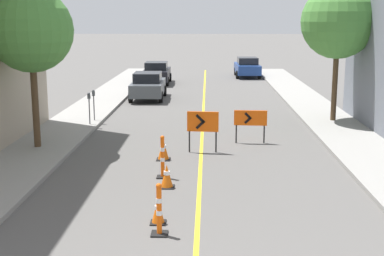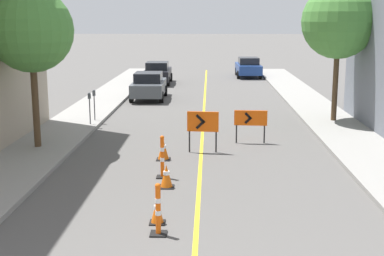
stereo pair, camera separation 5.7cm
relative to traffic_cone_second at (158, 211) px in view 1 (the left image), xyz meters
The scene contains 17 objects.
lane_stripe 15.46m from the traffic_cone_second, 86.56° to the left, with size 0.12×42.83×0.01m.
sidewalk_left 16.18m from the traffic_cone_second, 107.56° to the left, with size 2.45×42.83×0.15m.
sidewalk_right 16.84m from the traffic_cone_second, 66.41° to the left, with size 2.45×42.83×0.15m.
traffic_cone_second is the anchor object (origin of this frame).
traffic_cone_third 2.69m from the traffic_cone_second, 89.96° to the left, with size 0.43×0.43×0.67m.
traffic_cone_fourth 5.71m from the traffic_cone_second, 93.44° to the left, with size 0.46×0.46×0.72m.
delineator_post_front 0.71m from the traffic_cone_second, 82.30° to the right, with size 0.37×0.37×1.19m.
delineator_post_rear 3.66m from the traffic_cone_second, 93.06° to the left, with size 0.36×0.36×1.30m.
arrow_barricade_primary 6.86m from the traffic_cone_second, 81.77° to the left, with size 1.12×0.16×1.48m.
arrow_barricade_secondary 8.72m from the traffic_cone_second, 71.35° to the left, with size 1.26×0.13×1.27m.
parked_car_curb_near 19.43m from the traffic_cone_second, 96.96° to the left, with size 1.94×4.33×1.59m.
parked_car_curb_mid 26.83m from the traffic_cone_second, 95.45° to the left, with size 1.94×4.33×1.59m.
parked_car_curb_far 31.65m from the traffic_cone_second, 82.15° to the left, with size 1.95×4.35×1.59m.
parking_meter_near_curb 11.74m from the traffic_cone_second, 110.00° to the left, with size 0.12×0.11×1.40m.
parking_meter_far_curb 12.63m from the traffic_cone_second, 108.53° to the left, with size 0.12×0.11×1.39m.
street_tree_left_near 9.37m from the traffic_cone_second, 126.13° to the left, with size 2.95×2.95×5.62m.
street_tree_right_near 14.69m from the traffic_cone_second, 60.82° to the left, with size 3.27×3.27×6.04m.
Camera 1 is at (0.22, -5.81, 4.74)m, focal length 50.00 mm.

